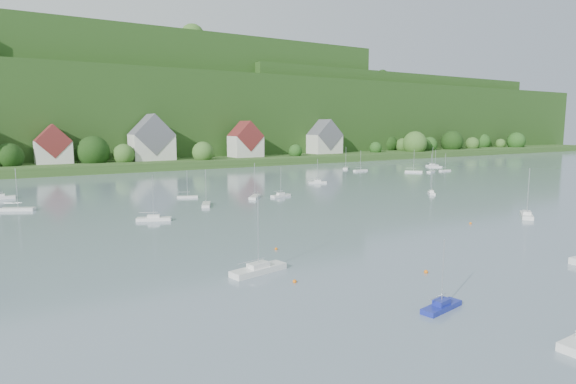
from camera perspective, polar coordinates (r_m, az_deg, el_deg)
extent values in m
cube|color=#2F4C1C|center=(207.71, -17.99, 3.36)|extent=(600.00, 60.00, 3.00)
cube|color=#1A3E14|center=(280.66, -21.82, 8.04)|extent=(620.00, 160.00, 40.00)
cube|color=#1A3E14|center=(277.90, -19.67, 9.80)|extent=(240.00, 130.00, 60.00)
cube|color=#1A3E14|center=(330.61, 7.64, 8.76)|extent=(200.00, 110.00, 48.00)
sphere|color=#184D17|center=(332.88, 22.01, 5.55)|extent=(10.24, 10.24, 10.24)
sphere|color=#376525|center=(263.10, 14.79, 5.59)|extent=(12.88, 12.88, 12.88)
sphere|color=black|center=(274.18, 11.79, 5.60)|extent=(10.46, 10.46, 10.46)
sphere|color=#184D17|center=(250.49, 10.33, 5.14)|extent=(6.45, 6.45, 6.45)
sphere|color=#376525|center=(336.66, 23.87, 5.26)|extent=(6.37, 6.37, 6.37)
sphere|color=black|center=(280.24, 14.24, 5.59)|extent=(10.68, 10.68, 10.68)
sphere|color=black|center=(294.42, 18.84, 5.64)|extent=(12.85, 12.85, 12.85)
sphere|color=#376525|center=(190.24, -18.88, 4.20)|extent=(8.19, 8.19, 8.19)
sphere|color=#376525|center=(279.13, 15.06, 5.54)|extent=(10.50, 10.50, 10.50)
sphere|color=black|center=(274.14, 15.80, 5.31)|extent=(8.05, 8.05, 8.05)
sphere|color=#376525|center=(215.96, -5.33, 5.32)|extent=(12.16, 12.16, 12.16)
sphere|color=#376525|center=(195.24, -10.05, 4.64)|extent=(8.73, 8.73, 8.73)
sphere|color=black|center=(187.60, -30.14, 3.63)|extent=(9.32, 9.32, 9.32)
sphere|color=#184D17|center=(311.52, 21.09, 5.33)|extent=(7.74, 7.74, 7.74)
sphere|color=#184D17|center=(280.00, 16.40, 5.38)|extent=(8.84, 8.84, 8.84)
sphere|color=#184D17|center=(339.85, 25.41, 5.46)|extent=(11.28, 11.28, 11.28)
sphere|color=#184D17|center=(217.29, 0.89, 4.86)|extent=(6.24, 6.24, 6.24)
sphere|color=black|center=(239.93, 3.60, 5.27)|extent=(8.16, 8.16, 8.16)
sphere|color=#376525|center=(273.95, 13.42, 5.39)|extent=(8.09, 8.09, 8.09)
sphere|color=#376525|center=(310.04, 20.99, 5.35)|extent=(8.14, 8.14, 8.14)
sphere|color=black|center=(190.63, -22.06, 4.42)|extent=(11.92, 11.92, 11.92)
sphere|color=#184D17|center=(274.67, -13.02, 16.85)|extent=(12.83, 12.83, 12.83)
sphere|color=#376525|center=(247.50, -30.47, 16.82)|extent=(8.18, 8.18, 8.18)
sphere|color=#184D17|center=(288.76, -22.19, 16.02)|extent=(12.73, 12.73, 12.73)
sphere|color=#184D17|center=(282.52, -3.46, 16.72)|extent=(11.50, 11.50, 11.50)
sphere|color=#184D17|center=(300.40, -10.29, 16.19)|extent=(14.65, 14.65, 14.65)
sphere|color=#376525|center=(252.54, -11.26, 17.67)|extent=(11.95, 11.95, 11.95)
sphere|color=#184D17|center=(296.17, 3.53, 16.25)|extent=(9.76, 9.76, 9.76)
sphere|color=black|center=(252.53, -21.81, 17.13)|extent=(8.21, 8.21, 8.21)
sphere|color=#376525|center=(273.26, -26.88, 16.25)|extent=(12.24, 12.24, 12.24)
sphere|color=#376525|center=(296.99, 2.21, 16.21)|extent=(9.00, 9.00, 9.00)
sphere|color=#184D17|center=(302.53, -1.64, 16.03)|extent=(8.03, 8.03, 8.03)
sphere|color=#376525|center=(345.22, 9.57, 12.94)|extent=(9.52, 9.52, 9.52)
sphere|color=#376525|center=(384.99, 16.00, 12.21)|extent=(9.12, 9.12, 9.12)
sphere|color=#376525|center=(301.24, -1.77, 13.99)|extent=(14.97, 14.97, 14.97)
sphere|color=black|center=(313.54, 11.11, 13.37)|extent=(7.52, 7.52, 7.52)
sphere|color=#184D17|center=(288.70, -5.38, 14.05)|extent=(9.78, 9.78, 9.78)
sphere|color=#184D17|center=(308.11, 1.77, 13.76)|extent=(12.02, 12.02, 12.02)
sphere|color=black|center=(303.59, 6.73, 13.78)|extent=(11.57, 11.57, 11.57)
sphere|color=#184D17|center=(283.75, 5.92, 14.25)|extent=(12.65, 12.65, 12.65)
sphere|color=#376525|center=(300.57, 8.39, 13.70)|extent=(8.28, 8.28, 8.28)
sphere|color=black|center=(344.16, 7.76, 12.94)|extent=(7.47, 7.47, 7.47)
sphere|color=#376525|center=(290.91, -0.88, 14.02)|extent=(9.48, 9.48, 9.48)
sphere|color=black|center=(362.81, 9.73, 11.71)|extent=(8.43, 8.43, 8.43)
sphere|color=#184D17|center=(264.92, -30.32, 12.37)|extent=(12.01, 12.01, 12.01)
sphere|color=black|center=(338.31, 11.80, 12.10)|extent=(13.54, 13.54, 13.54)
sphere|color=black|center=(305.07, 1.86, 12.79)|extent=(15.08, 15.08, 15.08)
sphere|color=#376525|center=(312.97, -1.37, 12.69)|extent=(15.99, 15.99, 15.99)
sphere|color=black|center=(278.52, -22.74, 12.69)|extent=(15.72, 15.72, 15.72)
sphere|color=#376525|center=(404.64, 10.00, 11.43)|extent=(14.17, 14.17, 14.17)
sphere|color=#184D17|center=(276.99, -19.53, 12.69)|extent=(10.54, 10.54, 10.54)
sphere|color=black|center=(368.06, 18.88, 11.50)|extent=(14.14, 14.14, 14.14)
cube|color=silver|center=(191.53, -26.03, 4.25)|extent=(12.00, 9.00, 8.00)
cube|color=maroon|center=(191.38, -26.11, 5.45)|extent=(12.00, 9.36, 12.00)
cube|color=silver|center=(197.02, -15.82, 5.12)|extent=(16.00, 11.00, 10.00)
cube|color=#5B5B63|center=(196.87, -15.87, 6.57)|extent=(16.00, 11.44, 16.00)
cube|color=silver|center=(209.67, -5.05, 5.40)|extent=(13.00, 10.00, 9.00)
cube|color=maroon|center=(209.53, -5.06, 6.63)|extent=(13.00, 10.40, 13.00)
cube|color=silver|center=(236.50, 4.35, 5.68)|extent=(15.00, 10.00, 9.00)
cube|color=#5B5B63|center=(236.37, 4.37, 6.77)|extent=(15.00, 10.40, 15.00)
cube|color=navy|center=(46.43, 17.72, -12.86)|extent=(4.93, 2.12, 0.48)
cube|color=navy|center=(46.26, 17.74, -12.29)|extent=(1.80, 1.20, 0.50)
cylinder|color=silver|center=(45.41, 17.89, -9.05)|extent=(0.10, 0.10, 5.97)
cylinder|color=silver|center=(45.46, 17.30, -11.76)|extent=(2.60, 0.52, 0.08)
cube|color=white|center=(96.92, 26.42, -2.50)|extent=(6.36, 5.38, 0.66)
cube|color=white|center=(96.83, 26.44, -2.17)|extent=(2.61, 2.40, 0.50)
cylinder|color=silver|center=(96.29, 26.58, 0.09)|extent=(0.10, 0.10, 8.20)
cylinder|color=silver|center=(95.76, 26.51, -1.88)|extent=(2.95, 2.21, 0.08)
cube|color=white|center=(54.68, -3.52, -9.20)|extent=(7.09, 3.21, 0.68)
cube|color=white|center=(54.51, -3.53, -8.61)|extent=(2.61, 1.78, 0.50)
cylinder|color=silver|center=(53.50, -3.57, -4.47)|extent=(0.10, 0.10, 8.56)
cylinder|color=silver|center=(53.71, -4.39, -8.14)|extent=(3.71, 0.81, 0.08)
sphere|color=orange|center=(56.79, 16.02, -9.21)|extent=(0.47, 0.47, 0.47)
sphere|color=orange|center=(86.56, 20.81, -3.57)|extent=(0.42, 0.42, 0.42)
sphere|color=orange|center=(64.49, -1.42, -6.85)|extent=(0.41, 0.41, 0.41)
sphere|color=orange|center=(51.49, 0.79, -10.68)|extent=(0.44, 0.44, 0.44)
cube|color=white|center=(205.67, 16.72, 3.03)|extent=(5.82, 2.03, 0.57)
cube|color=white|center=(205.62, 16.72, 3.18)|extent=(2.08, 1.27, 0.50)
cylinder|color=silver|center=(205.40, 16.76, 4.11)|extent=(0.10, 0.10, 7.14)
cylinder|color=silver|center=(204.98, 16.56, 3.36)|extent=(3.14, 0.32, 0.08)
cube|color=white|center=(109.81, -3.96, -0.58)|extent=(5.03, 5.65, 0.59)
cylinder|color=silver|center=(109.30, -3.98, 1.49)|extent=(0.10, 0.10, 7.42)
cylinder|color=silver|center=(108.78, -4.06, -0.03)|extent=(2.12, 2.58, 0.08)
cube|color=white|center=(184.34, 18.10, 2.44)|extent=(4.82, 1.60, 0.48)
cylinder|color=silver|center=(184.08, 18.14, 3.44)|extent=(0.10, 0.10, 5.95)
cylinder|color=silver|center=(183.72, 17.96, 2.79)|extent=(2.62, 0.23, 0.08)
cube|color=white|center=(185.01, 6.85, 2.81)|extent=(5.41, 5.68, 0.61)
cylinder|color=silver|center=(184.70, 6.87, 4.09)|extent=(0.10, 0.10, 7.67)
cylinder|color=silver|center=(184.00, 6.83, 3.16)|extent=(2.34, 2.54, 0.08)
cube|color=white|center=(121.37, 16.63, -0.12)|extent=(4.06, 4.41, 0.47)
cube|color=white|center=(121.31, 16.64, 0.11)|extent=(1.77, 1.84, 0.50)
cylinder|color=silver|center=(120.99, 16.69, 1.37)|extent=(0.10, 0.10, 5.86)
cylinder|color=silver|center=(120.54, 16.69, 0.37)|extent=(1.75, 2.00, 0.08)
cube|color=white|center=(112.48, -11.82, -0.56)|extent=(4.80, 2.91, 0.46)
cylinder|color=silver|center=(112.07, -11.87, 1.02)|extent=(0.10, 0.10, 5.81)
cylinder|color=silver|center=(112.35, -12.19, 0.00)|extent=(2.41, 1.01, 0.08)
cube|color=white|center=(100.46, -9.67, -1.48)|extent=(3.75, 5.73, 0.56)
cylinder|color=silver|center=(99.93, -9.72, 0.66)|extent=(0.10, 0.10, 6.98)
cylinder|color=silver|center=(99.45, -9.71, -0.88)|extent=(1.35, 2.83, 0.08)
cube|color=white|center=(111.76, -0.86, -0.44)|extent=(5.30, 2.37, 0.51)
cube|color=white|center=(111.69, -0.86, -0.18)|extent=(1.95, 1.32, 0.50)
cylinder|color=silver|center=(111.31, -0.86, 1.32)|extent=(0.10, 0.10, 6.41)
cylinder|color=silver|center=(111.09, -1.15, 0.11)|extent=(2.78, 0.61, 0.08)
cube|color=white|center=(107.21, -29.33, -1.78)|extent=(6.23, 4.30, 0.61)
cylinder|color=silver|center=(106.67, -29.48, 0.41)|extent=(0.10, 0.10, 7.64)
cylinder|color=silver|center=(107.42, -29.82, -1.14)|extent=(3.03, 1.60, 0.08)
cube|color=white|center=(86.90, -15.61, -3.10)|extent=(6.01, 3.91, 0.59)
cube|color=white|center=(86.80, -15.62, -2.75)|extent=(2.34, 1.89, 0.50)
cylinder|color=silver|center=(86.25, -15.70, -0.52)|extent=(0.10, 0.10, 7.32)
cylinder|color=silver|center=(86.82, -16.21, -2.33)|extent=(2.97, 1.40, 0.08)
cube|color=white|center=(176.87, 8.57, 2.55)|extent=(5.75, 1.81, 0.57)
cylinder|color=silver|center=(176.56, 8.60, 3.79)|extent=(0.10, 0.10, 7.12)
cylinder|color=silver|center=(176.19, 8.37, 2.92)|extent=(3.13, 0.20, 0.08)
cube|color=white|center=(176.19, 14.65, 2.36)|extent=(5.44, 5.45, 0.60)
cylinder|color=silver|center=(175.87, 14.69, 3.68)|extent=(0.10, 0.10, 7.52)
cylinder|color=silver|center=(176.07, 14.37, 2.76)|extent=(2.39, 2.40, 0.08)
cube|color=white|center=(138.27, 3.51, 1.15)|extent=(5.37, 3.09, 0.52)
cube|color=white|center=(138.21, 3.51, 1.36)|extent=(2.05, 1.56, 0.50)
cylinder|color=silver|center=(137.91, 3.52, 2.59)|extent=(0.10, 0.10, 6.48)
cylinder|color=silver|center=(137.93, 3.20, 1.62)|extent=(2.72, 1.02, 0.08)
cube|color=white|center=(178.69, 16.58, 2.35)|extent=(5.14, 3.29, 0.50)
cylinder|color=silver|center=(178.41, 16.62, 3.43)|extent=(0.10, 0.10, 6.25)
cylinder|color=silver|center=(177.88, 16.52, 2.70)|extent=(2.55, 1.18, 0.08)
cube|color=white|center=(199.44, 17.02, 2.88)|extent=(5.31, 4.07, 0.53)
cylinder|color=silver|center=(199.18, 17.06, 3.91)|extent=(0.10, 0.10, 6.65)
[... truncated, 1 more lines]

